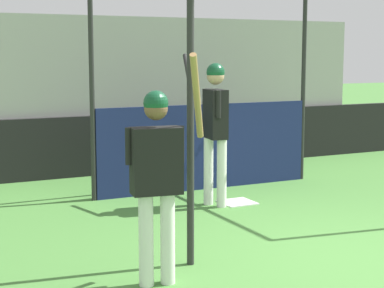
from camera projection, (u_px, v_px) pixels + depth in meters
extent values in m
plane|color=#477F38|center=(352.00, 260.00, 6.36)|extent=(60.00, 60.00, 0.00)
cube|color=black|center=(145.00, 142.00, 11.13)|extent=(24.00, 0.12, 1.01)
cube|color=#9E9E99|center=(112.00, 90.00, 12.49)|extent=(8.70, 3.20, 2.66)
cube|color=#1E6B3D|center=(26.00, 113.00, 10.62)|extent=(0.45, 0.40, 0.10)
cube|color=#1E6B3D|center=(23.00, 98.00, 10.75)|extent=(0.45, 0.06, 0.40)
cube|color=#1E6B3D|center=(59.00, 112.00, 10.86)|extent=(0.45, 0.40, 0.10)
cube|color=#1E6B3D|center=(56.00, 97.00, 10.99)|extent=(0.45, 0.06, 0.40)
cube|color=#1E6B3D|center=(90.00, 110.00, 11.10)|extent=(0.45, 0.40, 0.10)
cube|color=#1E6B3D|center=(87.00, 96.00, 11.23)|extent=(0.45, 0.06, 0.40)
cube|color=#1E6B3D|center=(120.00, 109.00, 11.34)|extent=(0.45, 0.40, 0.10)
cube|color=#1E6B3D|center=(117.00, 96.00, 11.47)|extent=(0.45, 0.06, 0.40)
cube|color=#1E6B3D|center=(149.00, 108.00, 11.58)|extent=(0.45, 0.40, 0.10)
cube|color=#1E6B3D|center=(145.00, 95.00, 11.71)|extent=(0.45, 0.06, 0.40)
cube|color=#1E6B3D|center=(177.00, 107.00, 11.83)|extent=(0.45, 0.40, 0.10)
cube|color=#1E6B3D|center=(172.00, 94.00, 11.95)|extent=(0.45, 0.06, 0.40)
cube|color=#1E6B3D|center=(203.00, 106.00, 12.07)|extent=(0.45, 0.40, 0.10)
cube|color=#1E6B3D|center=(199.00, 93.00, 12.19)|extent=(0.45, 0.06, 0.40)
cube|color=#1E6B3D|center=(228.00, 105.00, 12.31)|extent=(0.45, 0.40, 0.10)
cube|color=#1E6B3D|center=(224.00, 92.00, 12.43)|extent=(0.45, 0.06, 0.40)
cube|color=#1E6B3D|center=(253.00, 104.00, 12.55)|extent=(0.45, 0.40, 0.10)
cube|color=#1E6B3D|center=(248.00, 92.00, 12.68)|extent=(0.45, 0.06, 0.40)
cube|color=#1E6B3D|center=(277.00, 103.00, 12.79)|extent=(0.45, 0.40, 0.10)
cube|color=#1E6B3D|center=(272.00, 91.00, 12.92)|extent=(0.45, 0.06, 0.40)
cube|color=#1E6B3D|center=(299.00, 102.00, 13.03)|extent=(0.45, 0.40, 0.10)
cube|color=#1E6B3D|center=(294.00, 90.00, 13.16)|extent=(0.45, 0.06, 0.40)
cube|color=#1E6B3D|center=(16.00, 87.00, 11.28)|extent=(0.45, 0.40, 0.10)
cube|color=#1E6B3D|center=(13.00, 73.00, 11.40)|extent=(0.45, 0.06, 0.40)
cube|color=#1E6B3D|center=(47.00, 86.00, 11.52)|extent=(0.45, 0.40, 0.10)
cube|color=#1E6B3D|center=(44.00, 73.00, 11.64)|extent=(0.45, 0.06, 0.40)
cube|color=#1E6B3D|center=(77.00, 85.00, 11.76)|extent=(0.45, 0.40, 0.10)
cube|color=#1E6B3D|center=(74.00, 72.00, 11.89)|extent=(0.45, 0.06, 0.40)
cube|color=#1E6B3D|center=(105.00, 85.00, 12.00)|extent=(0.45, 0.40, 0.10)
cube|color=#1E6B3D|center=(102.00, 72.00, 12.13)|extent=(0.45, 0.06, 0.40)
cube|color=#1E6B3D|center=(133.00, 84.00, 12.24)|extent=(0.45, 0.40, 0.10)
cube|color=#1E6B3D|center=(129.00, 72.00, 12.37)|extent=(0.45, 0.06, 0.40)
cube|color=#1E6B3D|center=(159.00, 83.00, 12.48)|extent=(0.45, 0.40, 0.10)
cube|color=#1E6B3D|center=(156.00, 71.00, 12.61)|extent=(0.45, 0.06, 0.40)
cube|color=#1E6B3D|center=(185.00, 83.00, 12.72)|extent=(0.45, 0.40, 0.10)
cube|color=#1E6B3D|center=(181.00, 71.00, 12.85)|extent=(0.45, 0.06, 0.40)
cube|color=#1E6B3D|center=(209.00, 82.00, 12.96)|extent=(0.45, 0.40, 0.10)
cube|color=#1E6B3D|center=(205.00, 71.00, 13.09)|extent=(0.45, 0.06, 0.40)
cube|color=#1E6B3D|center=(233.00, 82.00, 13.20)|extent=(0.45, 0.40, 0.10)
cube|color=#1E6B3D|center=(229.00, 70.00, 13.33)|extent=(0.45, 0.06, 0.40)
cube|color=#1E6B3D|center=(256.00, 81.00, 13.44)|extent=(0.45, 0.40, 0.10)
cube|color=#1E6B3D|center=(251.00, 70.00, 13.57)|extent=(0.45, 0.06, 0.40)
cube|color=#1E6B3D|center=(278.00, 81.00, 13.68)|extent=(0.45, 0.40, 0.10)
cube|color=#1E6B3D|center=(273.00, 70.00, 13.81)|extent=(0.45, 0.06, 0.40)
cube|color=#1E6B3D|center=(6.00, 63.00, 11.93)|extent=(0.45, 0.40, 0.10)
cube|color=#1E6B3D|center=(4.00, 51.00, 12.06)|extent=(0.45, 0.06, 0.40)
cube|color=#1E6B3D|center=(36.00, 63.00, 12.17)|extent=(0.45, 0.40, 0.10)
cube|color=#1E6B3D|center=(34.00, 51.00, 12.30)|extent=(0.45, 0.06, 0.40)
cube|color=#1E6B3D|center=(65.00, 63.00, 12.41)|extent=(0.45, 0.40, 0.10)
cube|color=#1E6B3D|center=(62.00, 51.00, 12.54)|extent=(0.45, 0.06, 0.40)
cube|color=#1E6B3D|center=(92.00, 63.00, 12.65)|extent=(0.45, 0.40, 0.10)
cube|color=#1E6B3D|center=(89.00, 51.00, 12.78)|extent=(0.45, 0.06, 0.40)
cube|color=#1E6B3D|center=(118.00, 62.00, 12.89)|extent=(0.45, 0.40, 0.10)
cube|color=#1E6B3D|center=(115.00, 51.00, 13.02)|extent=(0.45, 0.06, 0.40)
cube|color=#1E6B3D|center=(144.00, 62.00, 13.13)|extent=(0.45, 0.40, 0.10)
cube|color=#1E6B3D|center=(140.00, 51.00, 13.26)|extent=(0.45, 0.06, 0.40)
cube|color=#1E6B3D|center=(168.00, 62.00, 13.38)|extent=(0.45, 0.40, 0.10)
cube|color=#1E6B3D|center=(165.00, 51.00, 13.50)|extent=(0.45, 0.06, 0.40)
cube|color=#1E6B3D|center=(192.00, 62.00, 13.62)|extent=(0.45, 0.40, 0.10)
cube|color=#1E6B3D|center=(188.00, 51.00, 13.74)|extent=(0.45, 0.06, 0.40)
cube|color=#1E6B3D|center=(215.00, 62.00, 13.86)|extent=(0.45, 0.40, 0.10)
cube|color=#1E6B3D|center=(211.00, 51.00, 13.98)|extent=(0.45, 0.06, 0.40)
cube|color=#1E6B3D|center=(237.00, 62.00, 14.10)|extent=(0.45, 0.40, 0.10)
cube|color=#1E6B3D|center=(233.00, 51.00, 14.23)|extent=(0.45, 0.06, 0.40)
cube|color=#1E6B3D|center=(258.00, 61.00, 14.34)|extent=(0.45, 0.40, 0.10)
cube|color=#1E6B3D|center=(254.00, 51.00, 14.47)|extent=(0.45, 0.06, 0.40)
cube|color=#1E6B3D|center=(26.00, 42.00, 12.83)|extent=(0.45, 0.40, 0.10)
cube|color=#1E6B3D|center=(24.00, 31.00, 12.95)|extent=(0.45, 0.06, 0.40)
cube|color=#1E6B3D|center=(54.00, 42.00, 13.07)|extent=(0.45, 0.40, 0.10)
cube|color=#1E6B3D|center=(51.00, 31.00, 13.19)|extent=(0.45, 0.06, 0.40)
cube|color=#1E6B3D|center=(80.00, 43.00, 13.31)|extent=(0.45, 0.40, 0.10)
cube|color=#1E6B3D|center=(77.00, 32.00, 13.44)|extent=(0.45, 0.06, 0.40)
cube|color=#1E6B3D|center=(105.00, 43.00, 13.55)|extent=(0.45, 0.40, 0.10)
cube|color=#1E6B3D|center=(102.00, 32.00, 13.68)|extent=(0.45, 0.06, 0.40)
cube|color=#1E6B3D|center=(130.00, 43.00, 13.79)|extent=(0.45, 0.40, 0.10)
cube|color=#1E6B3D|center=(126.00, 32.00, 13.92)|extent=(0.45, 0.06, 0.40)
cube|color=#1E6B3D|center=(153.00, 43.00, 14.03)|extent=(0.45, 0.40, 0.10)
cube|color=#1E6B3D|center=(150.00, 33.00, 14.16)|extent=(0.45, 0.06, 0.40)
cube|color=#1E6B3D|center=(176.00, 43.00, 14.27)|extent=(0.45, 0.40, 0.10)
cube|color=#1E6B3D|center=(173.00, 33.00, 14.40)|extent=(0.45, 0.06, 0.40)
cube|color=#1E6B3D|center=(198.00, 44.00, 14.51)|extent=(0.45, 0.40, 0.10)
cube|color=#1E6B3D|center=(194.00, 34.00, 14.64)|extent=(0.45, 0.06, 0.40)
cube|color=#1E6B3D|center=(219.00, 44.00, 14.75)|extent=(0.45, 0.40, 0.10)
cube|color=#1E6B3D|center=(216.00, 34.00, 14.88)|extent=(0.45, 0.06, 0.40)
cube|color=#1E6B3D|center=(240.00, 44.00, 14.99)|extent=(0.45, 0.40, 0.10)
cube|color=#1E6B3D|center=(236.00, 34.00, 15.12)|extent=(0.45, 0.06, 0.40)
cylinder|color=#282828|center=(190.00, 109.00, 6.03)|extent=(0.07, 0.07, 3.02)
cylinder|color=#282828|center=(92.00, 92.00, 8.74)|extent=(0.07, 0.07, 3.02)
cylinder|color=#282828|center=(303.00, 86.00, 10.28)|extent=(0.07, 0.07, 3.02)
cube|color=navy|center=(207.00, 147.00, 9.62)|extent=(3.45, 0.03, 1.28)
cube|color=white|center=(237.00, 202.00, 8.80)|extent=(0.44, 0.44, 0.02)
cylinder|color=white|center=(222.00, 173.00, 8.51)|extent=(0.15, 0.15, 0.92)
cylinder|color=white|center=(208.00, 171.00, 8.65)|extent=(0.15, 0.15, 0.92)
cube|color=black|center=(215.00, 114.00, 8.47)|extent=(0.28, 0.44, 0.65)
sphere|color=tan|center=(216.00, 76.00, 8.40)|extent=(0.23, 0.23, 0.23)
sphere|color=#144C2D|center=(216.00, 72.00, 8.39)|extent=(0.24, 0.24, 0.24)
cylinder|color=black|center=(218.00, 104.00, 8.23)|extent=(0.08, 0.08, 0.36)
cylinder|color=black|center=(207.00, 102.00, 8.64)|extent=(0.08, 0.08, 0.36)
cylinder|color=black|center=(188.00, 74.00, 8.54)|extent=(0.29, 0.72, 0.54)
sphere|color=black|center=(214.00, 92.00, 8.62)|extent=(0.08, 0.08, 0.08)
cylinder|color=white|center=(146.00, 240.00, 5.61)|extent=(0.15, 0.15, 0.82)
cylinder|color=white|center=(168.00, 239.00, 5.66)|extent=(0.15, 0.15, 0.82)
cube|color=black|center=(156.00, 161.00, 5.54)|extent=(0.46, 0.28, 0.58)
sphere|color=brown|center=(156.00, 108.00, 5.47)|extent=(0.21, 0.21, 0.21)
sphere|color=#144C2D|center=(156.00, 103.00, 5.47)|extent=(0.22, 0.22, 0.22)
cylinder|color=black|center=(129.00, 146.00, 5.49)|extent=(0.08, 0.08, 0.32)
cylinder|color=black|center=(180.00, 144.00, 5.62)|extent=(0.08, 0.08, 0.32)
cylinder|color=#AD7F4C|center=(197.00, 97.00, 5.56)|extent=(0.36, 0.50, 0.77)
sphere|color=#AD7F4C|center=(168.00, 139.00, 5.65)|extent=(0.08, 0.08, 0.08)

